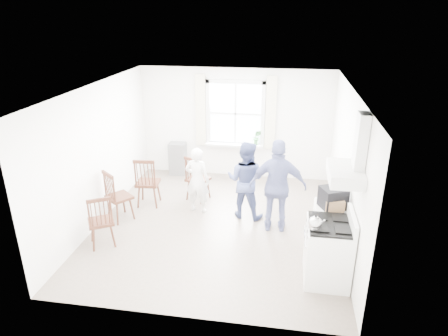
% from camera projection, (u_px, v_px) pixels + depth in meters
% --- Properties ---
extents(room_shell, '(4.62, 5.12, 2.64)m').
position_uv_depth(room_shell, '(217.00, 161.00, 7.14)').
color(room_shell, '#7C6C5F').
rests_on(room_shell, ground).
extents(window_assembly, '(1.88, 0.24, 1.70)m').
position_uv_depth(window_assembly, '(235.00, 118.00, 9.32)').
color(window_assembly, white).
rests_on(window_assembly, room_shell).
extents(range_hood, '(0.45, 0.76, 0.94)m').
position_uv_depth(range_hood, '(350.00, 163.00, 5.37)').
color(range_hood, silver).
rests_on(range_hood, room_shell).
extents(shelf_unit, '(0.40, 0.30, 0.80)m').
position_uv_depth(shelf_unit, '(178.00, 159.00, 9.81)').
color(shelf_unit, slate).
rests_on(shelf_unit, ground).
extents(gas_stove, '(0.68, 0.76, 1.12)m').
position_uv_depth(gas_stove, '(328.00, 251.00, 5.92)').
color(gas_stove, white).
rests_on(gas_stove, ground).
extents(kettle, '(0.20, 0.20, 0.28)m').
position_uv_depth(kettle, '(315.00, 223.00, 5.58)').
color(kettle, silver).
rests_on(kettle, gas_stove).
extents(low_cabinet, '(0.50, 0.55, 0.90)m').
position_uv_depth(low_cabinet, '(329.00, 230.00, 6.56)').
color(low_cabinet, silver).
rests_on(low_cabinet, ground).
extents(stereo_stack, '(0.48, 0.46, 0.34)m').
position_uv_depth(stereo_stack, '(333.00, 198.00, 6.27)').
color(stereo_stack, black).
rests_on(stereo_stack, low_cabinet).
extents(cardboard_box, '(0.30, 0.23, 0.19)m').
position_uv_depth(cardboard_box, '(334.00, 205.00, 6.20)').
color(cardboard_box, olive).
rests_on(cardboard_box, low_cabinet).
extents(windsor_chair_a, '(0.49, 0.48, 1.06)m').
position_uv_depth(windsor_chair_a, '(146.00, 178.00, 8.07)').
color(windsor_chair_a, '#3F1F14').
rests_on(windsor_chair_a, ground).
extents(windsor_chair_b, '(0.60, 0.60, 1.03)m').
position_uv_depth(windsor_chair_b, '(113.00, 191.00, 7.53)').
color(windsor_chair_b, '#3F1F14').
rests_on(windsor_chair_b, ground).
extents(windsor_chair_c, '(0.56, 0.55, 0.98)m').
position_uv_depth(windsor_chair_c, '(101.00, 217.00, 6.67)').
color(windsor_chair_c, '#3F1F14').
rests_on(windsor_chair_c, ground).
extents(person_left, '(0.56, 0.56, 1.36)m').
position_uv_depth(person_left, '(197.00, 180.00, 7.88)').
color(person_left, white).
rests_on(person_left, ground).
extents(person_mid, '(0.88, 0.88, 1.54)m').
position_uv_depth(person_mid, '(245.00, 180.00, 7.66)').
color(person_mid, '#424C7B').
rests_on(person_mid, ground).
extents(person_right, '(1.06, 1.06, 1.75)m').
position_uv_depth(person_right, '(278.00, 186.00, 7.14)').
color(person_right, navy).
rests_on(person_right, ground).
extents(potted_plant, '(0.21, 0.21, 0.36)m').
position_uv_depth(potted_plant, '(257.00, 137.00, 9.32)').
color(potted_plant, '#2E6732').
rests_on(potted_plant, window_assembly).
extents(windsor_chair_d, '(0.55, 0.54, 1.00)m').
position_uv_depth(windsor_chair_d, '(195.00, 174.00, 8.34)').
color(windsor_chair_d, '#3F1F14').
rests_on(windsor_chair_d, ground).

